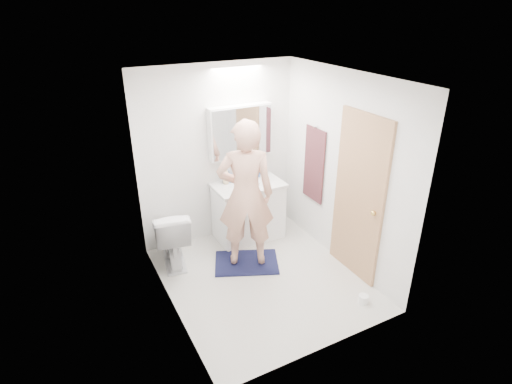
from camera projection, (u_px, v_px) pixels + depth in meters
floor at (262, 278)px, 4.99m from camera, size 2.50×2.50×0.00m
ceiling at (263, 77)px, 3.97m from camera, size 2.50×2.50×0.00m
wall_back at (218, 155)px, 5.49m from camera, size 2.50×0.00×2.50m
wall_front at (333, 243)px, 3.48m from camera, size 2.50×0.00×2.50m
wall_left at (164, 211)px, 4.02m from camera, size 0.00×2.50×2.50m
wall_right at (342, 171)px, 4.95m from camera, size 0.00×2.50×2.50m
vanity_cabinet at (248, 212)px, 5.73m from camera, size 0.90×0.55×0.78m
countertop at (248, 185)px, 5.56m from camera, size 0.95×0.58×0.04m
sink_basin at (247, 182)px, 5.57m from camera, size 0.36×0.36×0.03m
faucet at (241, 173)px, 5.69m from camera, size 0.02×0.02×0.16m
medicine_cabinet at (240, 131)px, 5.43m from camera, size 0.88×0.14×0.70m
mirror_panel at (243, 133)px, 5.36m from camera, size 0.84×0.01×0.66m
toilet at (171, 235)px, 5.16m from camera, size 0.57×0.83×0.78m
bath_rug at (247, 262)px, 5.27m from camera, size 0.95×0.83×0.02m
person at (246, 195)px, 4.86m from camera, size 0.80×0.68×1.86m
door at (359, 198)px, 4.74m from camera, size 0.04×0.80×2.00m
door_knob at (373, 213)px, 4.51m from camera, size 0.06×0.06×0.06m
towel at (314, 165)px, 5.42m from camera, size 0.02×0.42×1.00m
towel_hook at (316, 127)px, 5.20m from camera, size 0.07×0.02×0.02m
soap_bottle_a at (226, 176)px, 5.51m from camera, size 0.10×0.10×0.23m
soap_bottle_b at (229, 176)px, 5.57m from camera, size 0.10×0.10×0.17m
toothbrush_cup at (258, 174)px, 5.75m from camera, size 0.12×0.12×0.09m
toilet_paper_roll at (363, 299)px, 4.57m from camera, size 0.11×0.11×0.10m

